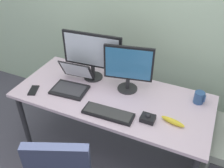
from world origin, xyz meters
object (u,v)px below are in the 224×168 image
at_px(cell_phone, 33,90).
at_px(banana, 173,121).
at_px(laptop, 72,82).
at_px(trackball_mouse, 148,118).
at_px(coffee_mug, 199,97).
at_px(monitor_side, 128,66).
at_px(keyboard, 108,113).
at_px(monitor_main, 92,53).

distance_m(cell_phone, banana, 1.23).
relative_size(laptop, trackball_mouse, 3.16).
height_order(coffee_mug, cell_phone, coffee_mug).
bearing_deg(monitor_side, laptop, -159.30).
relative_size(trackball_mouse, coffee_mug, 1.07).
relative_size(coffee_mug, cell_phone, 0.73).
bearing_deg(keyboard, monitor_side, 87.76).
bearing_deg(coffee_mug, monitor_main, -178.18).
distance_m(monitor_side, coffee_mug, 0.64).
height_order(trackball_mouse, banana, trackball_mouse).
xyz_separation_m(monitor_main, trackball_mouse, (0.66, -0.35, -0.24)).
bearing_deg(monitor_main, monitor_side, -6.19).
relative_size(keyboard, laptop, 1.19).
bearing_deg(cell_phone, monitor_side, 4.44).
relative_size(laptop, cell_phone, 2.45).
height_order(laptop, coffee_mug, laptop).
height_order(keyboard, cell_phone, keyboard).
bearing_deg(banana, trackball_mouse, -165.97).
distance_m(monitor_main, laptop, 0.32).
xyz_separation_m(monitor_side, trackball_mouse, (0.29, -0.31, -0.22)).
bearing_deg(monitor_main, laptop, -114.36).
bearing_deg(monitor_main, banana, -20.02).
bearing_deg(trackball_mouse, coffee_mug, 50.05).
xyz_separation_m(monitor_main, cell_phone, (-0.39, -0.41, -0.26)).
bearing_deg(laptop, trackball_mouse, -10.20).
distance_m(keyboard, cell_phone, 0.74).
distance_m(laptop, trackball_mouse, 0.77).
relative_size(cell_phone, banana, 0.75).
bearing_deg(cell_phone, banana, -16.86).
bearing_deg(banana, coffee_mug, 67.73).
xyz_separation_m(laptop, trackball_mouse, (0.76, -0.14, -0.03)).
bearing_deg(trackball_mouse, monitor_side, 132.90).
distance_m(keyboard, trackball_mouse, 0.31).
bearing_deg(laptop, keyboard, -24.00).
bearing_deg(monitor_main, cell_phone, -133.31).
relative_size(coffee_mug, banana, 0.54).
height_order(keyboard, trackball_mouse, trackball_mouse).
height_order(laptop, trackball_mouse, laptop).
xyz_separation_m(laptop, coffee_mug, (1.08, 0.25, 0.00)).
distance_m(monitor_side, cell_phone, 0.87).
distance_m(monitor_main, banana, 0.93).
bearing_deg(keyboard, laptop, 156.00).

